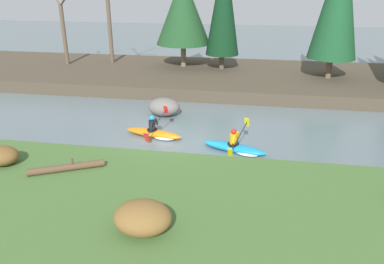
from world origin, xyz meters
The scene contains 13 objects.
ground_plane centered at (0.00, 0.00, 0.00)m, with size 90.00×90.00×0.00m, color slate.
riverbank_near centered at (0.00, -5.73, 0.30)m, with size 44.00×7.02×0.60m.
riverbank_far centered at (0.00, 10.41, 0.37)m, with size 44.00×9.48×0.74m.
conifer_tree_far_left centered at (-1.78, 11.71, 4.63)m, with size 3.76×3.76×6.22m.
conifer_tree_left centered at (1.01, 11.30, 5.22)m, with size 2.27×2.27×7.98m.
bare_tree_upstream centered at (-10.34, 11.07, 3.40)m, with size 3.14×3.10×5.65m.
bare_tree_mid_upstream centered at (-7.27, 12.16, 3.69)m, with size 3.46×3.42×6.28m.
shrub_clump_nearest centered at (-5.19, -4.17, 0.93)m, with size 1.20×1.00×0.65m.
shrub_clump_second centered at (0.72, -6.96, 1.01)m, with size 1.51×1.26×0.82m.
kayaker_lead centered at (2.78, -0.55, 0.20)m, with size 2.76×2.03×1.20m.
kayaker_middle centered at (-0.91, 0.41, 0.20)m, with size 2.79×2.05×1.20m.
boulder_midstream centered at (-1.20, 3.27, 0.47)m, with size 1.65×1.29×0.93m.
driftwood_log centered at (-2.75, -4.25, 0.72)m, with size 2.32×1.33×0.44m.
Camera 1 is at (3.27, -14.57, 6.63)m, focal length 35.00 mm.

